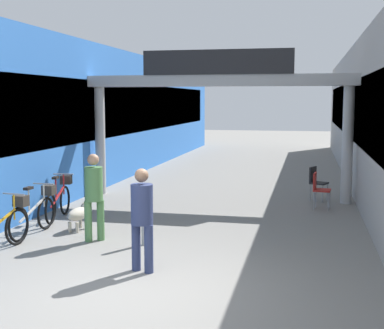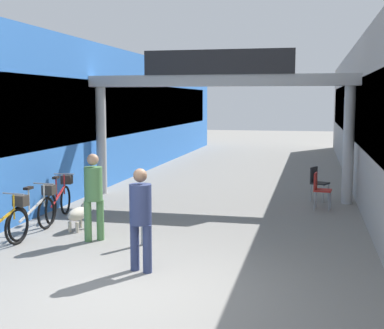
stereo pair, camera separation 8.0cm
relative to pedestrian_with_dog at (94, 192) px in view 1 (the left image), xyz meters
name	(u,v)px [view 1 (the left image)]	position (x,y,z in m)	size (l,w,h in m)	color
ground_plane	(132,290)	(1.53, -2.35, -0.94)	(80.00, 80.00, 0.00)	gray
storefront_left	(94,114)	(-3.57, 8.65, 1.19)	(3.00, 26.00, 4.27)	blue
arcade_sign_gateway	(218,95)	(1.53, 4.83, 1.83)	(7.40, 0.47, 3.94)	#B2B2B2
pedestrian_with_dog	(94,192)	(0.00, 0.00, 0.00)	(0.48, 0.48, 1.65)	#4C7F47
pedestrian_companion	(142,213)	(1.43, -1.55, -0.03)	(0.43, 0.43, 1.61)	navy
dog_on_leash	(80,213)	(-0.63, 0.76, -0.60)	(0.38, 0.76, 0.54)	beige
bicycle_orange_nearest	(2,226)	(-1.32, -0.97, -0.51)	(0.46, 1.68, 0.98)	black
bicycle_silver_second	(36,212)	(-1.34, 0.24, -0.51)	(0.46, 1.69, 0.98)	black
bicycle_red_third	(59,199)	(-1.52, 1.65, -0.51)	(0.46, 1.68, 0.98)	black
bollard_post_metal	(144,218)	(1.00, -0.07, -0.44)	(0.10, 0.10, 0.98)	gray
cafe_chair_red_nearer	(319,187)	(4.18, 3.94, -0.40)	(0.45, 0.45, 0.89)	gray
cafe_chair_black_farther	(316,180)	(4.13, 5.09, -0.40)	(0.53, 0.53, 0.89)	gray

